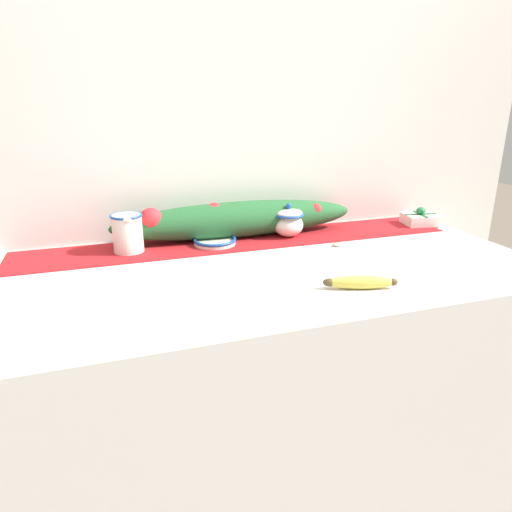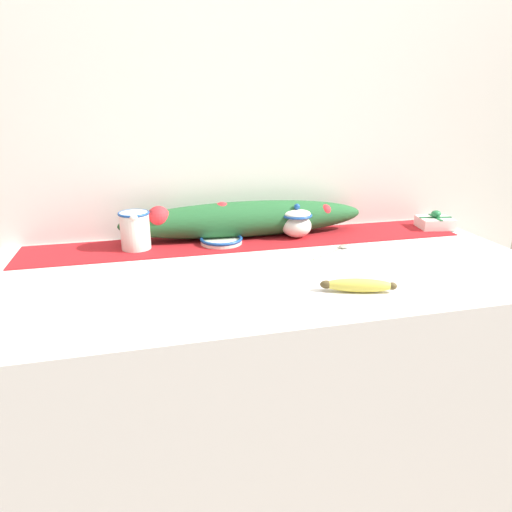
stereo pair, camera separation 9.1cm
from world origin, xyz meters
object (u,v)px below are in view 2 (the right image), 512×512
Objects in this scene: cream_pitcher at (135,229)px; sugar_bowl at (297,222)px; small_dish at (221,240)px; banana at (358,285)px; gift_box at (435,222)px; spoon at (342,247)px.

cream_pitcher is 0.53m from sugar_bowl.
sugar_bowl is 0.83× the size of small_dish.
small_dish is at bearing 118.80° from banana.
small_dish is 1.05× the size of gift_box.
cream_pitcher is 0.66m from spoon.
cream_pitcher is at bearing 179.81° from sugar_bowl.
banana is at bearing -90.38° from sugar_bowl.
cream_pitcher is 0.28m from small_dish.
sugar_bowl reaches higher than gift_box.
gift_box is (0.54, 0.47, 0.01)m from banana.
cream_pitcher is 0.74× the size of spoon.
cream_pitcher is at bearing 137.59° from banana.
cream_pitcher reaches higher than small_dish.
spoon is at bearing -56.29° from sugar_bowl.
banana reaches higher than small_dish.
gift_box is at bearing 41.29° from banana.
sugar_bowl is at bearing -0.19° from cream_pitcher.
spoon is 0.46m from gift_box.
spoon is (0.11, 0.33, -0.01)m from banana.
gift_box is (0.53, -0.01, -0.03)m from sugar_bowl.
sugar_bowl is (0.53, -0.00, -0.01)m from cream_pitcher.
cream_pitcher is at bearing 179.33° from gift_box.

